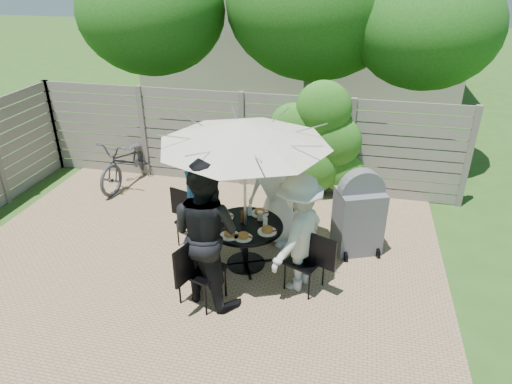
% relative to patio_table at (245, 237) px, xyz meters
% --- Properties ---
extents(backyard_envelope, '(60.00, 60.00, 5.00)m').
position_rel_patio_table_xyz_m(backyard_envelope, '(-0.61, 9.88, 2.13)').
color(backyard_envelope, '#2D4C17').
rests_on(backyard_envelope, ground).
extents(patio_table, '(1.34, 1.34, 0.68)m').
position_rel_patio_table_xyz_m(patio_table, '(0.00, 0.00, 0.00)').
color(patio_table, black).
rests_on(patio_table, ground).
extents(umbrella, '(2.92, 2.92, 2.18)m').
position_rel_patio_table_xyz_m(umbrella, '(0.00, 0.00, 1.55)').
color(umbrella, silver).
rests_on(umbrella, ground).
extents(chair_back, '(0.51, 0.66, 0.86)m').
position_rel_patio_table_xyz_m(chair_back, '(0.35, 0.90, -0.21)').
color(chair_back, black).
rests_on(chair_back, ground).
extents(person_back, '(1.02, 0.85, 1.79)m').
position_rel_patio_table_xyz_m(person_back, '(0.30, 0.77, 0.42)').
color(person_back, silver).
rests_on(person_back, ground).
extents(chair_left, '(0.68, 0.54, 0.89)m').
position_rel_patio_table_xyz_m(chair_left, '(-0.90, 0.35, -0.21)').
color(chair_left, black).
rests_on(chair_left, ground).
extents(person_left, '(0.58, 0.70, 1.64)m').
position_rel_patio_table_xyz_m(person_left, '(-0.77, 0.30, 0.35)').
color(person_left, '#2966B1').
rests_on(person_left, ground).
extents(chair_front, '(0.61, 0.77, 1.00)m').
position_rel_patio_table_xyz_m(chair_front, '(-0.35, -0.90, -0.17)').
color(chair_front, black).
rests_on(chair_front, ground).
extents(person_front, '(1.15, 1.03, 1.95)m').
position_rel_patio_table_xyz_m(person_front, '(-0.30, -0.77, 0.50)').
color(person_front, black).
rests_on(person_front, ground).
extents(chair_right, '(0.68, 0.57, 0.89)m').
position_rel_patio_table_xyz_m(chair_right, '(0.90, -0.35, -0.20)').
color(chair_right, black).
rests_on(chair_right, ground).
extents(person_right, '(0.95, 1.21, 1.64)m').
position_rel_patio_table_xyz_m(person_right, '(0.77, -0.30, 0.35)').
color(person_right, beige).
rests_on(person_right, ground).
extents(plate_back, '(0.26, 0.26, 0.06)m').
position_rel_patio_table_xyz_m(plate_back, '(0.13, 0.34, 0.23)').
color(plate_back, white).
rests_on(plate_back, patio_table).
extents(plate_left, '(0.26, 0.26, 0.06)m').
position_rel_patio_table_xyz_m(plate_left, '(-0.34, 0.13, 0.23)').
color(plate_left, white).
rests_on(plate_left, patio_table).
extents(plate_front, '(0.26, 0.26, 0.06)m').
position_rel_patio_table_xyz_m(plate_front, '(-0.13, -0.34, 0.23)').
color(plate_front, white).
rests_on(plate_front, patio_table).
extents(plate_right, '(0.26, 0.26, 0.06)m').
position_rel_patio_table_xyz_m(plate_right, '(0.34, -0.13, 0.23)').
color(plate_right, white).
rests_on(plate_right, patio_table).
extents(plate_extra, '(0.24, 0.24, 0.06)m').
position_rel_patio_table_xyz_m(plate_extra, '(0.06, -0.34, 0.23)').
color(plate_extra, white).
rests_on(plate_extra, patio_table).
extents(glass_back, '(0.07, 0.07, 0.14)m').
position_rel_patio_table_xyz_m(glass_back, '(-0.00, 0.28, 0.27)').
color(glass_back, silver).
rests_on(glass_back, patio_table).
extents(glass_left, '(0.07, 0.07, 0.14)m').
position_rel_patio_table_xyz_m(glass_left, '(-0.28, -0.00, 0.27)').
color(glass_left, silver).
rests_on(glass_left, patio_table).
extents(glass_right, '(0.07, 0.07, 0.14)m').
position_rel_patio_table_xyz_m(glass_right, '(0.28, 0.00, 0.27)').
color(glass_right, silver).
rests_on(glass_right, patio_table).
extents(syrup_jug, '(0.09, 0.09, 0.16)m').
position_rel_patio_table_xyz_m(syrup_jug, '(-0.04, 0.07, 0.28)').
color(syrup_jug, '#59280C').
rests_on(syrup_jug, patio_table).
extents(coffee_cup, '(0.08, 0.08, 0.12)m').
position_rel_patio_table_xyz_m(coffee_cup, '(0.17, 0.17, 0.26)').
color(coffee_cup, '#C6B293').
rests_on(coffee_cup, patio_table).
extents(bicycle, '(0.87, 1.90, 0.96)m').
position_rel_patio_table_xyz_m(bicycle, '(-2.86, 2.19, 0.01)').
color(bicycle, '#333338').
rests_on(bicycle, ground).
extents(bbq_grill, '(0.79, 0.71, 1.33)m').
position_rel_patio_table_xyz_m(bbq_grill, '(1.53, 0.74, 0.13)').
color(bbq_grill, '#56575B').
rests_on(bbq_grill, ground).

